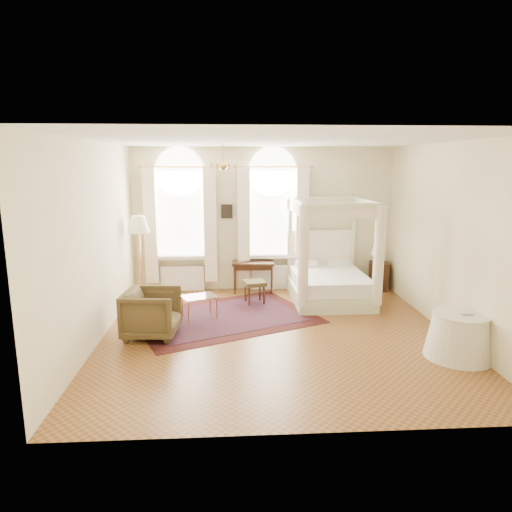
{
  "coord_description": "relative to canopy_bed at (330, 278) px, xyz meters",
  "views": [
    {
      "loc": [
        -0.82,
        -7.51,
        2.94
      ],
      "look_at": [
        -0.34,
        0.4,
        1.32
      ],
      "focal_mm": 32.0,
      "sensor_mm": 36.0,
      "label": 1
    }
  ],
  "objects": [
    {
      "name": "ground",
      "position": [
        -1.35,
        -1.9,
        -0.5
      ],
      "size": [
        6.0,
        6.0,
        0.0
      ],
      "primitive_type": "plane",
      "color": "brown",
      "rests_on": "ground"
    },
    {
      "name": "room_walls",
      "position": [
        -1.35,
        -1.9,
        1.48
      ],
      "size": [
        6.0,
        6.0,
        6.0
      ],
      "color": "#FBEABF",
      "rests_on": "ground"
    },
    {
      "name": "window_left",
      "position": [
        -3.25,
        0.97,
        0.99
      ],
      "size": [
        1.62,
        0.27,
        3.29
      ],
      "color": "white",
      "rests_on": "room_walls"
    },
    {
      "name": "window_right",
      "position": [
        -1.15,
        0.97,
        0.99
      ],
      "size": [
        1.62,
        0.27,
        3.29
      ],
      "color": "white",
      "rests_on": "room_walls"
    },
    {
      "name": "chandelier",
      "position": [
        -2.25,
        -0.7,
        2.41
      ],
      "size": [
        0.51,
        0.45,
        0.5
      ],
      "color": "#BE843F",
      "rests_on": "room_walls"
    },
    {
      "name": "wall_pictures",
      "position": [
        -1.26,
        1.07,
        1.39
      ],
      "size": [
        2.54,
        0.03,
        0.39
      ],
      "color": "black",
      "rests_on": "room_walls"
    },
    {
      "name": "canopy_bed",
      "position": [
        0.0,
        0.0,
        0.0
      ],
      "size": [
        1.69,
        2.05,
        2.19
      ],
      "color": "beige",
      "rests_on": "ground"
    },
    {
      "name": "nightstand",
      "position": [
        1.35,
        0.8,
        -0.17
      ],
      "size": [
        0.57,
        0.54,
        0.66
      ],
      "primitive_type": "cube",
      "rotation": [
        0.0,
        0.0,
        -0.31
      ],
      "color": "#311C0D",
      "rests_on": "ground"
    },
    {
      "name": "nightstand_lamp",
      "position": [
        1.27,
        0.76,
        0.43
      ],
      "size": [
        0.28,
        0.28,
        0.41
      ],
      "color": "#BE843F",
      "rests_on": "nightstand"
    },
    {
      "name": "writing_desk",
      "position": [
        -1.61,
        0.8,
        0.11
      ],
      "size": [
        0.97,
        0.53,
        0.72
      ],
      "color": "#311C0D",
      "rests_on": "ground"
    },
    {
      "name": "laptop",
      "position": [
        -1.61,
        0.88,
        0.23
      ],
      "size": [
        0.33,
        0.25,
        0.02
      ],
      "primitive_type": "imported",
      "rotation": [
        0.0,
        0.0,
        3.34
      ],
      "color": "black",
      "rests_on": "writing_desk"
    },
    {
      "name": "stool",
      "position": [
        -1.63,
        -0.09,
        -0.09
      ],
      "size": [
        0.51,
        0.51,
        0.49
      ],
      "color": "#42351C",
      "rests_on": "ground"
    },
    {
      "name": "armchair",
      "position": [
        -3.5,
        -1.86,
        -0.09
      ],
      "size": [
        0.99,
        0.96,
        0.83
      ],
      "primitive_type": "imported",
      "rotation": [
        0.0,
        0.0,
        1.48
      ],
      "color": "#44361D",
      "rests_on": "ground"
    },
    {
      "name": "coffee_table",
      "position": [
        -2.74,
        -0.98,
        -0.1
      ],
      "size": [
        0.77,
        0.66,
        0.44
      ],
      "color": "silver",
      "rests_on": "ground"
    },
    {
      "name": "floor_lamp",
      "position": [
        -4.05,
        0.19,
        1.09
      ],
      "size": [
        0.48,
        0.48,
        1.86
      ],
      "color": "#BE843F",
      "rests_on": "ground"
    },
    {
      "name": "oriental_rug",
      "position": [
        -2.27,
        -0.96,
        -0.49
      ],
      "size": [
        3.99,
        3.51,
        0.01
      ],
      "color": "#441310",
      "rests_on": "ground"
    },
    {
      "name": "side_table",
      "position": [
        1.35,
        -3.02,
        -0.16
      ],
      "size": [
        1.03,
        1.03,
        0.7
      ],
      "color": "white",
      "rests_on": "ground"
    },
    {
      "name": "book",
      "position": [
        1.32,
        -2.96,
        0.21
      ],
      "size": [
        0.23,
        0.29,
        0.02
      ],
      "primitive_type": "imported",
      "rotation": [
        0.0,
        0.0,
        -0.15
      ],
      "color": "black",
      "rests_on": "side_table"
    }
  ]
}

